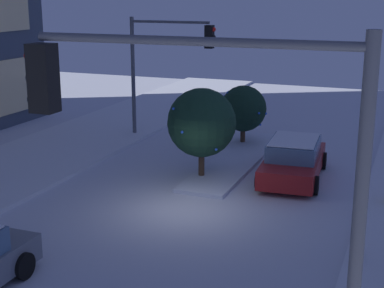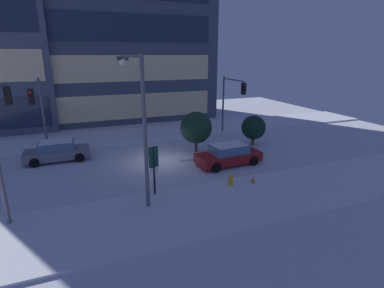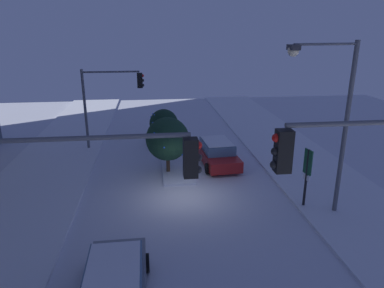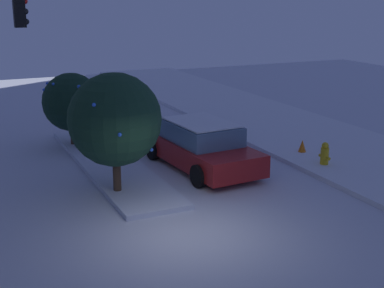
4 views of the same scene
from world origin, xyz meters
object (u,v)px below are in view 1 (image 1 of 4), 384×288
car_near (293,160)px  decorated_tree_median (243,109)px  parking_info_sign (364,195)px  traffic_light_corner_near_left (213,168)px  traffic_light_corner_far_right (166,55)px  decorated_tree_left_of_median (202,123)px

car_near → decorated_tree_median: bearing=33.8°
parking_info_sign → traffic_light_corner_near_left: bearing=66.6°
car_near → parking_info_sign: 6.97m
traffic_light_corner_far_right → traffic_light_corner_near_left: size_ratio=0.89×
traffic_light_corner_near_left → decorated_tree_median: bearing=-74.9°
traffic_light_corner_near_left → parking_info_sign: traffic_light_corner_near_left is taller
decorated_tree_median → decorated_tree_left_of_median: bearing=179.9°
car_near → parking_info_sign: (-6.19, -3.01, 1.13)m
traffic_light_corner_far_right → parking_info_sign: 14.08m
traffic_light_corner_far_right → traffic_light_corner_near_left: 18.90m
traffic_light_corner_far_right → parking_info_sign: traffic_light_corner_far_right is taller
traffic_light_corner_near_left → decorated_tree_left_of_median: bearing=-68.8°
car_near → traffic_light_corner_far_right: (3.76, 6.73, 3.18)m
traffic_light_corner_far_right → decorated_tree_left_of_median: traffic_light_corner_far_right is taller
car_near → traffic_light_corner_far_right: size_ratio=0.88×
parking_info_sign → decorated_tree_left_of_median: 7.87m
car_near → traffic_light_corner_far_right: bearing=56.7°
parking_info_sign → decorated_tree_median: 11.88m
decorated_tree_left_of_median → traffic_light_corner_far_right: bearing=35.8°
car_near → parking_info_sign: parking_info_sign is taller
traffic_light_corner_far_right → decorated_tree_left_of_median: bearing=-54.2°
decorated_tree_median → decorated_tree_left_of_median: 5.26m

